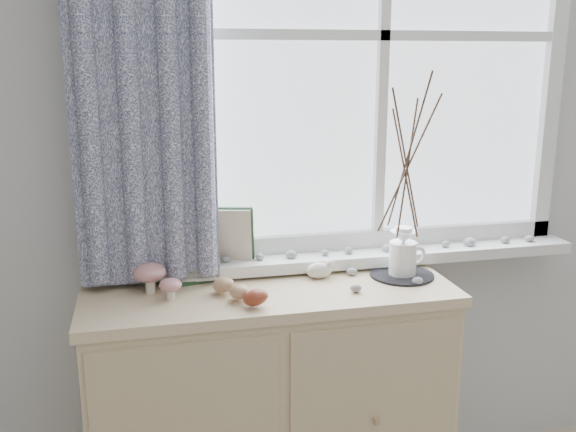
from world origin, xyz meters
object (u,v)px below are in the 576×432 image
(twig_pitcher, at_px, (407,160))
(toadstool_cluster, at_px, (155,276))
(sideboard, at_px, (271,406))
(botanical_book, at_px, (207,244))

(twig_pitcher, bearing_deg, toadstool_cluster, 169.67)
(sideboard, relative_size, toadstool_cluster, 7.60)
(botanical_book, bearing_deg, toadstool_cluster, -165.51)
(toadstool_cluster, bearing_deg, twig_pitcher, -0.81)
(botanical_book, distance_m, twig_pitcher, 0.72)
(sideboard, relative_size, twig_pitcher, 1.72)
(toadstool_cluster, relative_size, twig_pitcher, 0.23)
(toadstool_cluster, distance_m, twig_pitcher, 0.89)
(sideboard, relative_size, botanical_book, 3.30)
(toadstool_cluster, bearing_deg, sideboard, -4.60)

